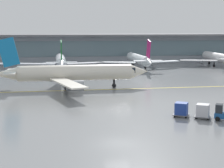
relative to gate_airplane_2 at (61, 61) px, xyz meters
name	(u,v)px	position (x,y,z in m)	size (l,w,h in m)	color
ground_plane	(117,143)	(5.56, -66.88, -2.64)	(400.00, 400.00, 0.00)	gray
taxiway_centreline_stripe	(76,90)	(2.72, -33.95, -2.64)	(110.00, 0.36, 0.01)	yellow
terminal_concourse	(77,48)	(5.56, 20.61, 2.28)	(189.11, 11.00, 9.60)	#8C939E
gate_airplane_2	(61,61)	(0.00, 0.00, 0.00)	(24.73, 26.53, 8.81)	silver
gate_airplane_3	(138,59)	(22.50, 1.23, 0.00)	(24.71, 26.57, 8.81)	white
gate_airplane_4	(218,58)	(48.13, 3.55, 0.00)	(24.73, 26.52, 8.81)	white
taxiing_regional_jet	(73,73)	(2.33, -31.96, 0.40)	(30.59, 28.51, 10.15)	silver
baggage_tug	(223,114)	(20.61, -59.50, -1.75)	(2.95, 2.53, 2.10)	#194C8C
cargo_dolly_lead	(203,111)	(18.34, -58.25, -1.59)	(2.61, 2.42, 1.94)	#595B60
cargo_dolly_trailing	(181,109)	(15.87, -56.88, -1.59)	(2.61, 2.42, 1.94)	#595B60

